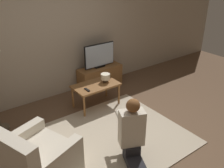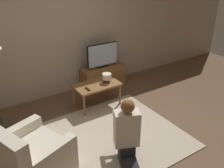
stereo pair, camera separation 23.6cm
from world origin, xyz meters
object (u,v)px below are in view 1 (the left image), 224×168
(tv, at_px, (99,55))
(table_lamp, at_px, (105,77))
(coffee_table, at_px, (96,87))
(armchair, at_px, (35,161))
(person_kneeling, at_px, (132,132))

(tv, distance_m, table_lamp, 0.76)
(tv, bearing_deg, coffee_table, -129.24)
(tv, xyz_separation_m, table_lamp, (-0.31, -0.66, -0.19))
(tv, xyz_separation_m, armchair, (-2.18, -1.74, -0.48))
(tv, bearing_deg, table_lamp, -115.22)
(coffee_table, xyz_separation_m, table_lamp, (0.22, -0.01, 0.15))
(person_kneeling, xyz_separation_m, table_lamp, (0.64, 1.54, 0.09))
(coffee_table, xyz_separation_m, armchair, (-1.65, -1.09, -0.13))
(coffee_table, height_order, person_kneeling, person_kneeling)
(tv, relative_size, person_kneeling, 0.76)
(tv, relative_size, coffee_table, 0.84)
(coffee_table, height_order, armchair, armchair)
(coffee_table, bearing_deg, armchair, -146.45)
(tv, height_order, armchair, tv)
(armchair, height_order, person_kneeling, person_kneeling)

